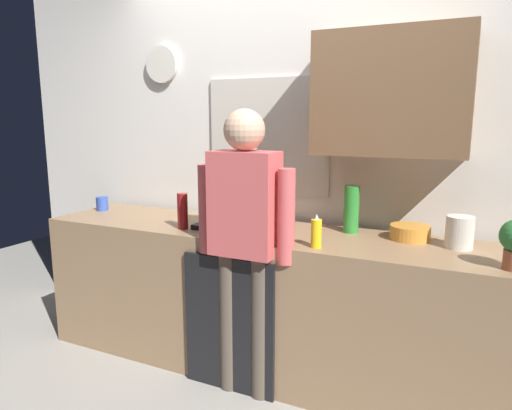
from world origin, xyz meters
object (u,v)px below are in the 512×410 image
(storage_canister, at_px, (460,232))
(bottle_clear_soda, at_px, (351,209))
(bottle_red_vinegar, at_px, (183,211))
(dish_soap, at_px, (316,233))
(mixing_bowl, at_px, (410,232))
(person_at_sink, at_px, (245,231))
(cup_blue_mug, at_px, (102,204))
(coffee_maker, at_px, (215,204))
(bottle_olive_oil, at_px, (257,212))

(storage_canister, bearing_deg, bottle_clear_soda, 171.02)
(bottle_clear_soda, relative_size, bottle_red_vinegar, 1.27)
(bottle_red_vinegar, relative_size, dish_soap, 1.22)
(bottle_clear_soda, relative_size, storage_canister, 1.65)
(dish_soap, xyz_separation_m, storage_canister, (0.68, 0.31, 0.01))
(mixing_bowl, xyz_separation_m, person_at_sink, (-0.80, -0.47, 0.03))
(dish_soap, distance_m, storage_canister, 0.74)
(bottle_clear_soda, xyz_separation_m, dish_soap, (-0.08, -0.40, -0.06))
(bottle_red_vinegar, xyz_separation_m, cup_blue_mug, (-0.86, 0.22, -0.06))
(person_at_sink, bearing_deg, bottle_clear_soda, 52.40)
(mixing_bowl, bearing_deg, bottle_red_vinegar, -165.57)
(cup_blue_mug, relative_size, dish_soap, 0.56)
(bottle_clear_soda, xyz_separation_m, cup_blue_mug, (-1.82, -0.13, -0.09))
(storage_canister, bearing_deg, dish_soap, -155.33)
(coffee_maker, relative_size, storage_canister, 1.94)
(person_at_sink, bearing_deg, dish_soap, 18.10)
(coffee_maker, xyz_separation_m, bottle_olive_oil, (0.29, -0.01, -0.02))
(person_at_sink, bearing_deg, cup_blue_mug, 170.97)
(coffee_maker, bearing_deg, storage_canister, 5.59)
(cup_blue_mug, bearing_deg, person_at_sink, -14.76)
(mixing_bowl, bearing_deg, cup_blue_mug, -177.11)
(bottle_red_vinegar, bearing_deg, cup_blue_mug, 165.47)
(coffee_maker, xyz_separation_m, bottle_clear_soda, (0.80, 0.23, -0.01))
(cup_blue_mug, xyz_separation_m, person_at_sink, (1.36, -0.36, 0.02))
(bottle_olive_oil, relative_size, cup_blue_mug, 2.50)
(cup_blue_mug, distance_m, storage_canister, 2.41)
(bottle_olive_oil, xyz_separation_m, storage_canister, (1.10, 0.15, -0.04))
(bottle_clear_soda, relative_size, cup_blue_mug, 2.80)
(bottle_clear_soda, xyz_separation_m, bottle_red_vinegar, (-0.95, -0.35, -0.03))
(cup_blue_mug, relative_size, person_at_sink, 0.06)
(bottle_red_vinegar, height_order, cup_blue_mug, bottle_red_vinegar)
(bottle_red_vinegar, xyz_separation_m, mixing_bowl, (1.29, 0.33, -0.07))
(bottle_red_vinegar, bearing_deg, coffee_maker, 38.14)
(mixing_bowl, relative_size, storage_canister, 1.29)
(coffee_maker, relative_size, mixing_bowl, 1.50)
(coffee_maker, distance_m, dish_soap, 0.74)
(person_at_sink, bearing_deg, mixing_bowl, 35.98)
(cup_blue_mug, height_order, storage_canister, storage_canister)
(bottle_olive_oil, relative_size, storage_canister, 1.47)
(bottle_olive_oil, bearing_deg, bottle_red_vinegar, -166.44)
(mixing_bowl, bearing_deg, bottle_olive_oil, -165.11)
(coffee_maker, xyz_separation_m, storage_canister, (1.39, 0.14, -0.06))
(coffee_maker, bearing_deg, mixing_bowl, 10.44)
(coffee_maker, bearing_deg, cup_blue_mug, 174.39)
(mixing_bowl, height_order, storage_canister, storage_canister)
(coffee_maker, bearing_deg, dish_soap, -13.74)
(bottle_olive_oil, height_order, storage_canister, bottle_olive_oil)
(bottle_olive_oil, bearing_deg, cup_blue_mug, 174.99)
(coffee_maker, xyz_separation_m, dish_soap, (0.71, -0.17, -0.07))
(bottle_olive_oil, distance_m, dish_soap, 0.45)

